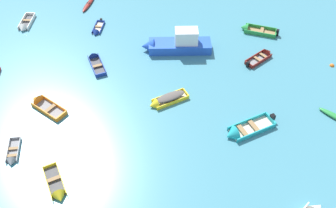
{
  "coord_description": "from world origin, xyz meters",
  "views": [
    {
      "loc": [
        4.48,
        -2.66,
        24.31
      ],
      "look_at": [
        0.0,
        19.69,
        0.15
      ],
      "focal_mm": 40.03,
      "sensor_mm": 36.0,
      "label": 1
    }
  ],
  "objects_px": {
    "rowboat_grey_back_row_left": "(12,157)",
    "rowboat_maroon_back_row_center": "(263,56)",
    "kayak_maroon_cluster_outer": "(88,4)",
    "mooring_buoy_between_boats_right": "(332,66)",
    "rowboat_deep_blue_center": "(95,60)",
    "motor_launch_blue_midfield_left": "(176,44)",
    "rowboat_deep_blue_near_left": "(97,31)",
    "rowboat_yellow_back_row_right": "(57,190)",
    "rowboat_orange_outer_right": "(42,103)",
    "rowboat_turquoise_near_right": "(241,132)",
    "rowboat_white_foreground_center": "(25,26)",
    "rowboat_yellow_far_back": "(165,100)",
    "rowboat_green_near_camera": "(252,29)"
  },
  "relations": [
    {
      "from": "rowboat_grey_back_row_left",
      "to": "rowboat_maroon_back_row_center",
      "type": "relative_size",
      "value": 0.88
    },
    {
      "from": "kayak_maroon_cluster_outer",
      "to": "mooring_buoy_between_boats_right",
      "type": "height_order",
      "value": "kayak_maroon_cluster_outer"
    },
    {
      "from": "rowboat_deep_blue_center",
      "to": "mooring_buoy_between_boats_right",
      "type": "distance_m",
      "value": 23.55
    },
    {
      "from": "motor_launch_blue_midfield_left",
      "to": "rowboat_deep_blue_center",
      "type": "relative_size",
      "value": 2.08
    },
    {
      "from": "rowboat_deep_blue_near_left",
      "to": "rowboat_yellow_back_row_right",
      "type": "distance_m",
      "value": 19.67
    },
    {
      "from": "rowboat_orange_outer_right",
      "to": "mooring_buoy_between_boats_right",
      "type": "xyz_separation_m",
      "value": [
        25.86,
        10.6,
        -0.19
      ]
    },
    {
      "from": "rowboat_deep_blue_near_left",
      "to": "motor_launch_blue_midfield_left",
      "type": "relative_size",
      "value": 0.39
    },
    {
      "from": "rowboat_deep_blue_near_left",
      "to": "mooring_buoy_between_boats_right",
      "type": "distance_m",
      "value": 24.64
    },
    {
      "from": "rowboat_grey_back_row_left",
      "to": "mooring_buoy_between_boats_right",
      "type": "relative_size",
      "value": 6.33
    },
    {
      "from": "rowboat_turquoise_near_right",
      "to": "rowboat_white_foreground_center",
      "type": "distance_m",
      "value": 26.56
    },
    {
      "from": "rowboat_deep_blue_near_left",
      "to": "mooring_buoy_between_boats_right",
      "type": "xyz_separation_m",
      "value": [
        24.63,
        -0.84,
        -0.13
      ]
    },
    {
      "from": "rowboat_maroon_back_row_center",
      "to": "mooring_buoy_between_boats_right",
      "type": "height_order",
      "value": "rowboat_maroon_back_row_center"
    },
    {
      "from": "motor_launch_blue_midfield_left",
      "to": "mooring_buoy_between_boats_right",
      "type": "bearing_deg",
      "value": 2.1
    },
    {
      "from": "rowboat_deep_blue_near_left",
      "to": "rowboat_maroon_back_row_center",
      "type": "relative_size",
      "value": 0.89
    },
    {
      "from": "rowboat_yellow_far_back",
      "to": "rowboat_deep_blue_center",
      "type": "xyz_separation_m",
      "value": [
        -8.0,
        4.2,
        -0.12
      ]
    },
    {
      "from": "rowboat_deep_blue_center",
      "to": "rowboat_turquoise_near_right",
      "type": "bearing_deg",
      "value": -23.3
    },
    {
      "from": "rowboat_grey_back_row_left",
      "to": "rowboat_green_near_camera",
      "type": "distance_m",
      "value": 27.24
    },
    {
      "from": "rowboat_deep_blue_near_left",
      "to": "rowboat_yellow_back_row_right",
      "type": "height_order",
      "value": "rowboat_yellow_back_row_right"
    },
    {
      "from": "rowboat_yellow_far_back",
      "to": "rowboat_green_near_camera",
      "type": "xyz_separation_m",
      "value": [
        7.18,
        12.48,
        -0.09
      ]
    },
    {
      "from": "rowboat_orange_outer_right",
      "to": "rowboat_maroon_back_row_center",
      "type": "distance_m",
      "value": 21.89
    },
    {
      "from": "rowboat_white_foreground_center",
      "to": "kayak_maroon_cluster_outer",
      "type": "bearing_deg",
      "value": 46.38
    },
    {
      "from": "kayak_maroon_cluster_outer",
      "to": "motor_launch_blue_midfield_left",
      "type": "height_order",
      "value": "motor_launch_blue_midfield_left"
    },
    {
      "from": "rowboat_orange_outer_right",
      "to": "rowboat_yellow_far_back",
      "type": "bearing_deg",
      "value": 12.85
    },
    {
      "from": "rowboat_turquoise_near_right",
      "to": "rowboat_deep_blue_near_left",
      "type": "bearing_deg",
      "value": 145.48
    },
    {
      "from": "rowboat_deep_blue_center",
      "to": "rowboat_yellow_back_row_right",
      "type": "xyz_separation_m",
      "value": [
        2.15,
        -14.54,
        -0.01
      ]
    },
    {
      "from": "motor_launch_blue_midfield_left",
      "to": "rowboat_maroon_back_row_center",
      "type": "xyz_separation_m",
      "value": [
        8.88,
        0.59,
        -0.61
      ]
    },
    {
      "from": "kayak_maroon_cluster_outer",
      "to": "rowboat_yellow_back_row_right",
      "type": "relative_size",
      "value": 1.04
    },
    {
      "from": "rowboat_green_near_camera",
      "to": "rowboat_yellow_back_row_right",
      "type": "relative_size",
      "value": 1.24
    },
    {
      "from": "rowboat_orange_outer_right",
      "to": "rowboat_yellow_back_row_right",
      "type": "bearing_deg",
      "value": -58.7
    },
    {
      "from": "motor_launch_blue_midfield_left",
      "to": "rowboat_orange_outer_right",
      "type": "bearing_deg",
      "value": -135.65
    },
    {
      "from": "rowboat_deep_blue_near_left",
      "to": "rowboat_maroon_back_row_center",
      "type": "bearing_deg",
      "value": -2.62
    },
    {
      "from": "rowboat_maroon_back_row_center",
      "to": "rowboat_white_foreground_center",
      "type": "distance_m",
      "value": 26.01
    },
    {
      "from": "rowboat_white_foreground_center",
      "to": "mooring_buoy_between_boats_right",
      "type": "bearing_deg",
      "value": -0.14
    },
    {
      "from": "kayak_maroon_cluster_outer",
      "to": "motor_launch_blue_midfield_left",
      "type": "distance_m",
      "value": 13.34
    },
    {
      "from": "rowboat_green_near_camera",
      "to": "rowboat_white_foreground_center",
      "type": "xyz_separation_m",
      "value": [
        -24.7,
        -4.23,
        -0.03
      ]
    },
    {
      "from": "rowboat_orange_outer_right",
      "to": "rowboat_yellow_back_row_right",
      "type": "relative_size",
      "value": 1.17
    },
    {
      "from": "rowboat_grey_back_row_left",
      "to": "rowboat_yellow_back_row_right",
      "type": "height_order",
      "value": "rowboat_yellow_back_row_right"
    },
    {
      "from": "rowboat_yellow_far_back",
      "to": "rowboat_maroon_back_row_center",
      "type": "height_order",
      "value": "rowboat_yellow_far_back"
    },
    {
      "from": "rowboat_turquoise_near_right",
      "to": "rowboat_maroon_back_row_center",
      "type": "xyz_separation_m",
      "value": [
        1.6,
        10.4,
        -0.03
      ]
    },
    {
      "from": "kayak_maroon_cluster_outer",
      "to": "rowboat_deep_blue_center",
      "type": "height_order",
      "value": "rowboat_deep_blue_center"
    },
    {
      "from": "rowboat_grey_back_row_left",
      "to": "mooring_buoy_between_boats_right",
      "type": "height_order",
      "value": "rowboat_grey_back_row_left"
    },
    {
      "from": "kayak_maroon_cluster_outer",
      "to": "rowboat_white_foreground_center",
      "type": "xyz_separation_m",
      "value": [
        -5.4,
        -5.66,
        0.02
      ]
    },
    {
      "from": "rowboat_yellow_far_back",
      "to": "rowboat_orange_outer_right",
      "type": "height_order",
      "value": "rowboat_orange_outer_right"
    },
    {
      "from": "rowboat_yellow_far_back",
      "to": "rowboat_green_near_camera",
      "type": "height_order",
      "value": "rowboat_green_near_camera"
    },
    {
      "from": "rowboat_grey_back_row_left",
      "to": "rowboat_turquoise_near_right",
      "type": "xyz_separation_m",
      "value": [
        17.38,
        6.04,
        0.07
      ]
    },
    {
      "from": "rowboat_deep_blue_near_left",
      "to": "rowboat_orange_outer_right",
      "type": "relative_size",
      "value": 0.73
    },
    {
      "from": "motor_launch_blue_midfield_left",
      "to": "rowboat_white_foreground_center",
      "type": "relative_size",
      "value": 2.11
    },
    {
      "from": "rowboat_turquoise_near_right",
      "to": "motor_launch_blue_midfield_left",
      "type": "bearing_deg",
      "value": 126.6
    },
    {
      "from": "mooring_buoy_between_boats_right",
      "to": "rowboat_maroon_back_row_center",
      "type": "bearing_deg",
      "value": 179.84
    },
    {
      "from": "mooring_buoy_between_boats_right",
      "to": "rowboat_green_near_camera",
      "type": "bearing_deg",
      "value": 151.78
    }
  ]
}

